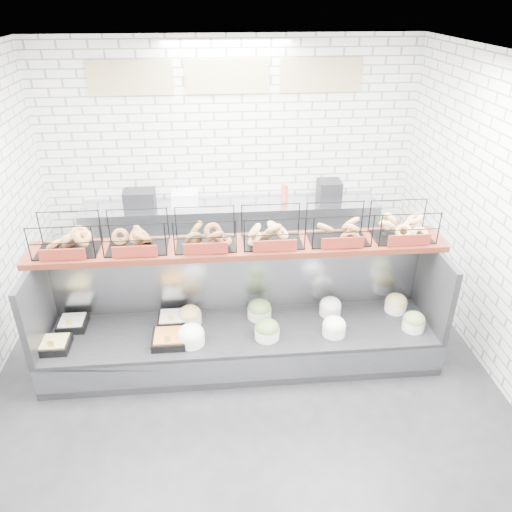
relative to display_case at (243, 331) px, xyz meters
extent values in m
plane|color=black|center=(-0.01, -0.34, -0.33)|extent=(5.50, 5.50, 0.00)
cube|color=white|center=(-0.01, 2.41, 1.17)|extent=(5.00, 0.02, 3.00)
cube|color=white|center=(-0.01, -0.34, 2.67)|extent=(5.00, 5.50, 0.02)
cube|color=#C6B689|center=(-1.21, 2.38, 2.17)|extent=(1.05, 0.03, 0.42)
cube|color=#C6B689|center=(-0.01, 2.38, 2.17)|extent=(1.05, 0.03, 0.42)
cube|color=#C6B689|center=(1.19, 2.38, 2.17)|extent=(1.05, 0.03, 0.42)
cube|color=black|center=(-0.01, -0.04, -0.13)|extent=(4.00, 0.90, 0.40)
cube|color=#93969B|center=(-0.01, -0.48, -0.11)|extent=(4.00, 0.03, 0.28)
cube|color=#93969B|center=(-0.01, 0.37, 0.47)|extent=(4.00, 0.08, 0.80)
cube|color=black|center=(-1.98, -0.04, 0.47)|extent=(0.06, 0.90, 0.80)
cube|color=black|center=(1.96, -0.04, 0.47)|extent=(0.06, 0.90, 0.80)
cube|color=black|center=(-1.83, -0.21, 0.11)|extent=(0.28, 0.28, 0.08)
cube|color=#DACC6F|center=(-1.83, -0.21, 0.15)|extent=(0.24, 0.24, 0.04)
cube|color=gold|center=(-1.83, -0.31, 0.20)|extent=(0.06, 0.01, 0.08)
cube|color=black|center=(-1.75, 0.13, 0.11)|extent=(0.28, 0.28, 0.08)
cube|color=white|center=(-1.75, 0.13, 0.15)|extent=(0.24, 0.24, 0.04)
cube|color=gold|center=(-1.75, 0.03, 0.20)|extent=(0.06, 0.01, 0.08)
cube|color=black|center=(-0.74, -0.22, 0.11)|extent=(0.33, 0.33, 0.08)
cube|color=orange|center=(-0.74, -0.22, 0.15)|extent=(0.28, 0.28, 0.04)
cube|color=gold|center=(-0.74, -0.33, 0.20)|extent=(0.06, 0.01, 0.08)
cube|color=black|center=(-0.73, 0.11, 0.11)|extent=(0.29, 0.29, 0.08)
cube|color=white|center=(-0.73, 0.11, 0.15)|extent=(0.24, 0.24, 0.04)
cube|color=gold|center=(-0.73, 0.01, 0.20)|extent=(0.06, 0.01, 0.08)
cylinder|color=white|center=(-0.52, -0.25, 0.13)|extent=(0.27, 0.27, 0.11)
ellipsoid|color=white|center=(-0.52, -0.25, 0.19)|extent=(0.26, 0.26, 0.18)
cylinder|color=white|center=(-0.54, 0.09, 0.13)|extent=(0.24, 0.24, 0.11)
ellipsoid|color=tan|center=(-0.54, 0.09, 0.19)|extent=(0.23, 0.23, 0.16)
cylinder|color=white|center=(0.23, -0.22, 0.13)|extent=(0.25, 0.25, 0.11)
ellipsoid|color=#5B7B3E|center=(0.23, -0.22, 0.19)|extent=(0.25, 0.25, 0.17)
cylinder|color=white|center=(0.19, 0.14, 0.13)|extent=(0.26, 0.26, 0.11)
ellipsoid|color=#668C47|center=(0.19, 0.14, 0.19)|extent=(0.25, 0.25, 0.18)
cylinder|color=white|center=(0.91, -0.23, 0.13)|extent=(0.24, 0.24, 0.11)
ellipsoid|color=white|center=(0.91, -0.23, 0.19)|extent=(0.23, 0.23, 0.16)
cylinder|color=white|center=(0.95, 0.13, 0.13)|extent=(0.23, 0.23, 0.11)
ellipsoid|color=white|center=(0.95, 0.13, 0.19)|extent=(0.23, 0.23, 0.16)
cylinder|color=white|center=(1.74, -0.22, 0.13)|extent=(0.23, 0.23, 0.11)
ellipsoid|color=olive|center=(1.74, -0.22, 0.19)|extent=(0.22, 0.22, 0.16)
cylinder|color=white|center=(1.67, 0.13, 0.13)|extent=(0.24, 0.24, 0.11)
ellipsoid|color=tan|center=(1.67, 0.13, 0.19)|extent=(0.23, 0.23, 0.16)
cube|color=#45170E|center=(-0.01, 0.18, 0.90)|extent=(4.10, 0.50, 0.06)
cube|color=black|center=(-1.65, 0.18, 1.10)|extent=(0.60, 0.38, 0.34)
cube|color=maroon|center=(-1.65, -0.03, 1.00)|extent=(0.42, 0.02, 0.11)
cube|color=black|center=(-1.00, 0.18, 1.10)|extent=(0.60, 0.38, 0.34)
cube|color=maroon|center=(-1.00, -0.03, 1.00)|extent=(0.42, 0.02, 0.11)
cube|color=black|center=(-0.34, 0.18, 1.10)|extent=(0.60, 0.38, 0.34)
cube|color=maroon|center=(-0.34, -0.03, 1.00)|extent=(0.42, 0.02, 0.11)
cube|color=black|center=(0.32, 0.18, 1.10)|extent=(0.60, 0.38, 0.34)
cube|color=maroon|center=(0.32, -0.03, 1.00)|extent=(0.42, 0.02, 0.11)
cube|color=black|center=(0.98, 0.18, 1.10)|extent=(0.60, 0.38, 0.34)
cube|color=maroon|center=(0.98, -0.03, 1.00)|extent=(0.42, 0.02, 0.11)
cube|color=black|center=(1.63, 0.18, 1.10)|extent=(0.60, 0.38, 0.34)
cube|color=maroon|center=(1.63, -0.03, 1.00)|extent=(0.42, 0.02, 0.11)
cube|color=#93969B|center=(-0.01, 2.09, 0.12)|extent=(4.00, 0.60, 0.90)
cube|color=black|center=(-1.22, 2.06, 0.69)|extent=(0.40, 0.30, 0.24)
cube|color=silver|center=(-0.63, 2.11, 0.66)|extent=(0.35, 0.28, 0.18)
cylinder|color=#DF4937|center=(0.72, 2.14, 0.68)|extent=(0.09, 0.09, 0.22)
cube|color=black|center=(1.32, 2.04, 0.72)|extent=(0.30, 0.30, 0.30)
camera|label=1|loc=(-0.24, -4.20, 3.18)|focal=35.00mm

